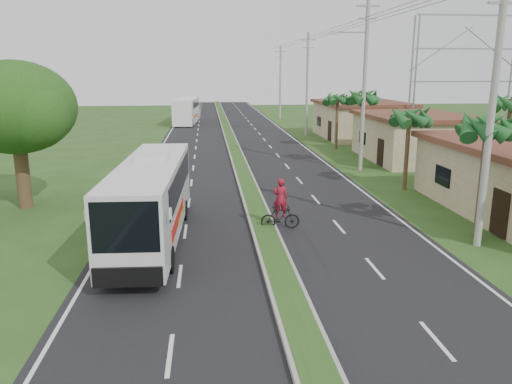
{
  "coord_description": "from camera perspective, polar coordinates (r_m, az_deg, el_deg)",
  "views": [
    {
      "loc": [
        -2.44,
        -16.39,
        6.97
      ],
      "look_at": [
        -0.35,
        4.79,
        1.8
      ],
      "focal_mm": 35.0,
      "sensor_mm": 36.0,
      "label": 1
    }
  ],
  "objects": [
    {
      "name": "motorcyclist",
      "position": [
        22.45,
        2.79,
        -2.18
      ],
      "size": [
        1.78,
        0.55,
        2.34
      ],
      "rotation": [
        0.0,
        0.0,
        -0.03
      ],
      "color": "black",
      "rests_on": "ground"
    },
    {
      "name": "lane_edge_left",
      "position": [
        37.29,
        -12.11,
        2.58
      ],
      "size": [
        0.12,
        160.0,
        0.01
      ],
      "primitive_type": "cube",
      "color": "silver",
      "rests_on": "ground"
    },
    {
      "name": "utility_pole_c",
      "position": [
        55.49,
        5.87,
        12.25
      ],
      "size": [
        1.6,
        0.28,
        11.0
      ],
      "color": "gray",
      "rests_on": "ground"
    },
    {
      "name": "shop_far",
      "position": [
        55.14,
        11.86,
        8.13
      ],
      "size": [
        8.6,
        11.6,
        3.82
      ],
      "color": "tan",
      "rests_on": "ground"
    },
    {
      "name": "median_strip",
      "position": [
        37.11,
        -1.77,
        2.99
      ],
      "size": [
        1.2,
        160.0,
        0.18
      ],
      "color": "gray",
      "rests_on": "ground"
    },
    {
      "name": "road_asphalt",
      "position": [
        37.13,
        -1.77,
        2.85
      ],
      "size": [
        14.0,
        160.0,
        0.02
      ],
      "primitive_type": "cube",
      "color": "black",
      "rests_on": "ground"
    },
    {
      "name": "lane_edge_right",
      "position": [
        38.16,
        8.33,
        2.99
      ],
      "size": [
        0.12,
        160.0,
        0.01
      ],
      "primitive_type": "cube",
      "color": "silver",
      "rests_on": "ground"
    },
    {
      "name": "shade_tree",
      "position": [
        28.19,
        -25.99,
        8.35
      ],
      "size": [
        6.3,
        6.0,
        7.54
      ],
      "color": "#473321",
      "rests_on": "ground"
    },
    {
      "name": "billboard_lattice",
      "position": [
        52.43,
        22.71,
        12.48
      ],
      "size": [
        10.18,
        1.18,
        12.07
      ],
      "color": "gray",
      "rests_on": "ground"
    },
    {
      "name": "utility_pole_a",
      "position": [
        21.43,
        25.39,
        8.89
      ],
      "size": [
        1.6,
        0.28,
        11.0
      ],
      "color": "gray",
      "rests_on": "ground"
    },
    {
      "name": "palm_verge_c",
      "position": [
        37.17,
        12.18,
        10.51
      ],
      "size": [
        2.4,
        2.4,
        5.85
      ],
      "color": "#473321",
      "rests_on": "ground"
    },
    {
      "name": "utility_pole_b",
      "position": [
        36.08,
        12.25,
        12.23
      ],
      "size": [
        3.2,
        0.28,
        12.0
      ],
      "color": "gray",
      "rests_on": "ground"
    },
    {
      "name": "palm_behind_shop",
      "position": [
        37.24,
        27.11,
        9.05
      ],
      "size": [
        2.4,
        2.4,
        5.65
      ],
      "color": "#473321",
      "rests_on": "ground"
    },
    {
      "name": "palm_verge_b",
      "position": [
        30.87,
        17.12,
        8.21
      ],
      "size": [
        2.4,
        2.4,
        5.05
      ],
      "color": "#473321",
      "rests_on": "ground"
    },
    {
      "name": "utility_pole_d",
      "position": [
        75.2,
        2.79,
        12.47
      ],
      "size": [
        1.6,
        0.28,
        10.5
      ],
      "color": "gray",
      "rests_on": "ground"
    },
    {
      "name": "palm_verge_d",
      "position": [
        45.98,
        9.32,
        10.47
      ],
      "size": [
        2.4,
        2.4,
        5.25
      ],
      "color": "#473321",
      "rests_on": "ground"
    },
    {
      "name": "coach_bus_far",
      "position": [
        69.52,
        -7.92,
        9.37
      ],
      "size": [
        3.33,
        11.75,
        3.38
      ],
      "rotation": [
        0.0,
        0.0,
        -0.07
      ],
      "color": "white",
      "rests_on": "ground"
    },
    {
      "name": "coach_bus_main",
      "position": [
        21.12,
        -11.84,
        -0.32
      ],
      "size": [
        2.73,
        11.19,
        3.59
      ],
      "rotation": [
        0.0,
        0.0,
        -0.04
      ],
      "color": "silver",
      "rests_on": "ground"
    },
    {
      "name": "ground",
      "position": [
        17.97,
        2.64,
        -9.18
      ],
      "size": [
        180.0,
        180.0,
        0.0
      ],
      "primitive_type": "plane",
      "color": "#284419",
      "rests_on": "ground"
    },
    {
      "name": "shop_mid",
      "position": [
        42.07,
        17.51,
        6.05
      ],
      "size": [
        7.6,
        10.6,
        3.67
      ],
      "color": "tan",
      "rests_on": "ground"
    },
    {
      "name": "palm_verge_a",
      "position": [
        22.62,
        24.96,
        6.74
      ],
      "size": [
        2.4,
        2.4,
        5.45
      ],
      "color": "#473321",
      "rests_on": "ground"
    }
  ]
}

